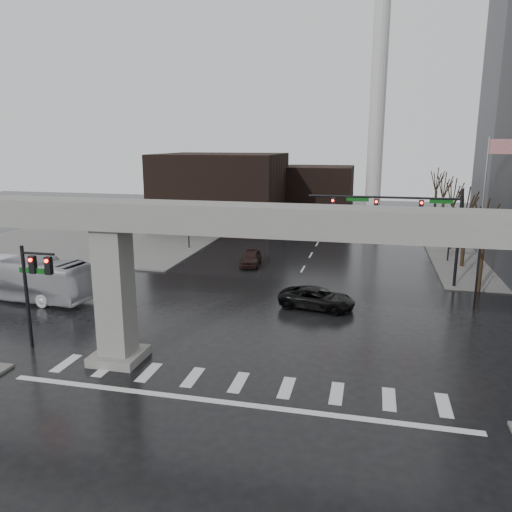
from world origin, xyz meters
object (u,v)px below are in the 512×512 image
at_px(pickup_truck, 317,298).
at_px(far_car, 251,258).
at_px(city_bus, 20,278).
at_px(signal_mast_arm, 410,215).

bearing_deg(pickup_truck, far_car, 43.49).
distance_m(city_bus, far_car, 20.11).
bearing_deg(city_bus, far_car, -38.77).
relative_size(signal_mast_arm, pickup_truck, 2.26).
bearing_deg(signal_mast_arm, pickup_truck, -130.10).
bearing_deg(far_car, pickup_truck, -62.75).
bearing_deg(pickup_truck, city_bus, 106.53).
distance_m(signal_mast_arm, far_car, 15.36).
relative_size(city_bus, far_car, 2.66).
xyz_separation_m(pickup_truck, far_car, (-7.58, 11.21, 0.00)).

